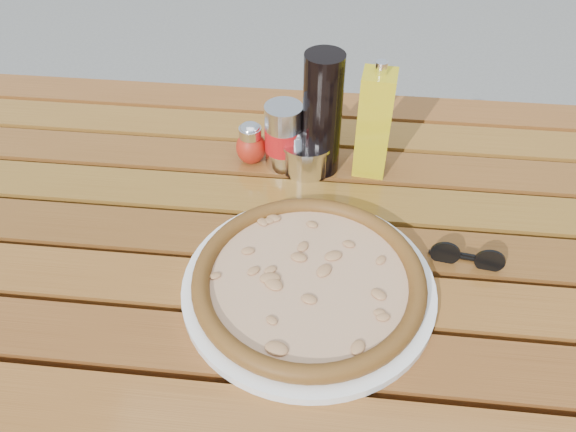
# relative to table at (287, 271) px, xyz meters

# --- Properties ---
(table) EXTENTS (1.40, 0.90, 0.75)m
(table) POSITION_rel_table_xyz_m (0.00, 0.00, 0.00)
(table) COLOR #38220C
(table) RESTS_ON ground
(plate) EXTENTS (0.42, 0.42, 0.01)m
(plate) POSITION_rel_table_xyz_m (0.04, -0.10, 0.08)
(plate) COLOR white
(plate) RESTS_ON table
(pizza) EXTENTS (0.42, 0.42, 0.03)m
(pizza) POSITION_rel_table_xyz_m (0.04, -0.10, 0.10)
(pizza) COLOR beige
(pizza) RESTS_ON plate
(pepper_shaker) EXTENTS (0.06, 0.06, 0.08)m
(pepper_shaker) POSITION_rel_table_xyz_m (-0.08, 0.19, 0.11)
(pepper_shaker) COLOR red
(pepper_shaker) RESTS_ON table
(oregano_shaker) EXTENTS (0.07, 0.07, 0.08)m
(oregano_shaker) POSITION_rel_table_xyz_m (-0.00, 0.18, 0.11)
(oregano_shaker) COLOR #363A17
(oregano_shaker) RESTS_ON table
(dark_bottle) EXTENTS (0.08, 0.08, 0.22)m
(dark_bottle) POSITION_rel_table_xyz_m (0.04, 0.19, 0.19)
(dark_bottle) COLOR black
(dark_bottle) RESTS_ON table
(soda_can) EXTENTS (0.07, 0.07, 0.12)m
(soda_can) POSITION_rel_table_xyz_m (-0.03, 0.19, 0.13)
(soda_can) COLOR silver
(soda_can) RESTS_ON table
(olive_oil_cruet) EXTENTS (0.06, 0.06, 0.21)m
(olive_oil_cruet) POSITION_rel_table_xyz_m (0.13, 0.19, 0.17)
(olive_oil_cruet) COLOR gold
(olive_oil_cruet) RESTS_ON table
(parmesan_tin) EXTENTS (0.11, 0.11, 0.07)m
(parmesan_tin) POSITION_rel_table_xyz_m (0.02, 0.18, 0.11)
(parmesan_tin) COLOR silver
(parmesan_tin) RESTS_ON table
(sunglasses) EXTENTS (0.11, 0.04, 0.04)m
(sunglasses) POSITION_rel_table_xyz_m (0.27, -0.03, 0.09)
(sunglasses) COLOR black
(sunglasses) RESTS_ON table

